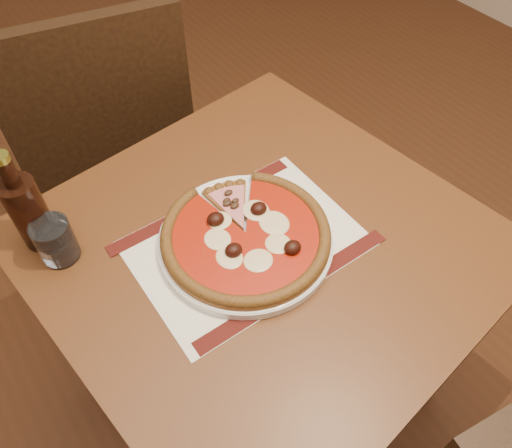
{
  "coord_description": "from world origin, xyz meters",
  "views": [
    {
      "loc": [
        -0.3,
        -0.43,
        1.51
      ],
      "look_at": [
        0.05,
        0.06,
        0.78
      ],
      "focal_mm": 35.0,
      "sensor_mm": 36.0,
      "label": 1
    }
  ],
  "objects": [
    {
      "name": "pizza",
      "position": [
        0.02,
        0.05,
        0.78
      ],
      "size": [
        0.32,
        0.32,
        0.04
      ],
      "color": "#8F5C22",
      "rests_on": "plate"
    },
    {
      "name": "placemat",
      "position": [
        0.02,
        0.06,
        0.75
      ],
      "size": [
        0.42,
        0.3,
        0.0
      ],
      "primitive_type": "cube",
      "rotation": [
        0.0,
        0.0,
        -0.0
      ],
      "color": "silver",
      "rests_on": "table"
    },
    {
      "name": "ham_slice",
      "position": [
        0.05,
        0.13,
        0.78
      ],
      "size": [
        0.09,
        0.13,
        0.02
      ],
      "rotation": [
        0.0,
        0.0,
        1.3
      ],
      "color": "#8F5C22",
      "rests_on": "plate"
    },
    {
      "name": "table",
      "position": [
        0.05,
        0.04,
        0.65
      ],
      "size": [
        0.89,
        0.89,
        0.75
      ],
      "rotation": [
        0.0,
        0.0,
        0.12
      ],
      "color": "brown",
      "rests_on": "ground"
    },
    {
      "name": "water_glass",
      "position": [
        -0.28,
        0.24,
        0.79
      ],
      "size": [
        0.08,
        0.08,
        0.09
      ],
      "primitive_type": "cylinder",
      "rotation": [
        0.0,
        0.0,
        0.17
      ],
      "color": "white",
      "rests_on": "table"
    },
    {
      "name": "bottle",
      "position": [
        -0.29,
        0.29,
        0.84
      ],
      "size": [
        0.07,
        0.07,
        0.22
      ],
      "color": "black",
      "rests_on": "table"
    },
    {
      "name": "plate",
      "position": [
        0.02,
        0.06,
        0.76
      ],
      "size": [
        0.33,
        0.33,
        0.02
      ],
      "primitive_type": "cylinder",
      "color": "white",
      "rests_on": "placemat"
    },
    {
      "name": "chair_far",
      "position": [
        -0.01,
        0.73,
        0.56
      ],
      "size": [
        0.54,
        0.54,
        0.97
      ],
      "rotation": [
        0.0,
        0.0,
        2.95
      ],
      "color": "black",
      "rests_on": "ground"
    }
  ]
}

